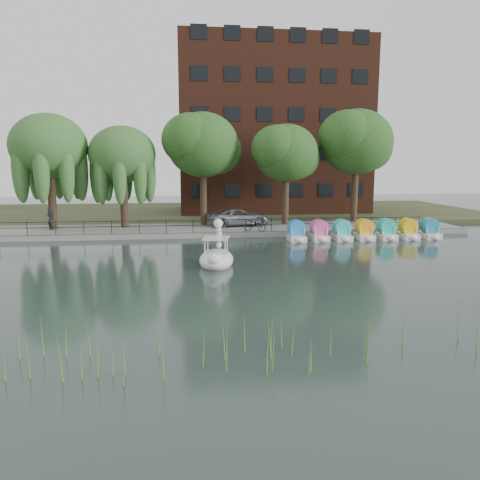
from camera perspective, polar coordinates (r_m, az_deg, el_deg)
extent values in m
plane|color=#3C514B|center=(22.73, -0.09, -4.89)|extent=(120.00, 120.00, 0.00)
cube|color=gray|center=(38.35, -2.82, 1.26)|extent=(40.00, 6.00, 0.40)
cube|color=gray|center=(35.44, -2.49, 0.60)|extent=(40.00, 0.25, 0.40)
cube|color=#47512D|center=(52.23, -3.85, 3.39)|extent=(60.00, 22.00, 0.36)
cylinder|color=black|center=(35.48, -2.53, 2.48)|extent=(32.00, 0.04, 0.04)
cylinder|color=black|center=(35.53, -2.53, 1.84)|extent=(32.00, 0.04, 0.04)
cylinder|color=black|center=(35.54, -2.53, 1.76)|extent=(0.05, 0.05, 1.00)
cube|color=#4C1E16|center=(52.89, 3.85, 13.42)|extent=(20.00, 10.00, 18.00)
cylinder|color=#473323|center=(39.91, -21.91, 4.24)|extent=(0.60, 0.60, 4.20)
ellipsoid|color=#4A803B|center=(39.82, -22.30, 10.57)|extent=(5.88, 5.88, 5.00)
cylinder|color=#473323|center=(39.34, -13.94, 4.28)|extent=(0.60, 0.60, 3.80)
ellipsoid|color=#4A803B|center=(39.21, -14.17, 10.10)|extent=(5.32, 5.32, 4.52)
cylinder|color=#473323|center=(40.02, -4.47, 5.11)|extent=(0.60, 0.60, 4.50)
ellipsoid|color=#3E712B|center=(39.94, -4.55, 11.49)|extent=(6.00, 6.00, 5.10)
cylinder|color=#473323|center=(40.42, 5.56, 4.82)|extent=(0.60, 0.60, 4.05)
ellipsoid|color=#3E712B|center=(40.30, 5.65, 10.50)|extent=(5.40, 5.40, 4.59)
cylinder|color=#473323|center=(43.18, 13.78, 5.33)|extent=(0.60, 0.60, 4.72)
ellipsoid|color=#3E712B|center=(43.13, 14.03, 11.53)|extent=(6.30, 6.30, 5.36)
imported|color=gray|center=(39.23, -0.11, 2.96)|extent=(3.78, 6.30, 1.64)
imported|color=gray|center=(36.09, 1.82, 1.88)|extent=(1.21, 1.82, 1.00)
imported|color=black|center=(39.61, -22.10, 2.58)|extent=(0.86, 0.78, 1.98)
ellipsoid|color=white|center=(25.76, -2.89, -2.45)|extent=(2.36, 3.23, 0.65)
cube|color=white|center=(25.59, -2.93, -1.78)|extent=(1.42, 1.51, 0.33)
cube|color=white|center=(25.48, -2.93, 0.24)|extent=(1.61, 1.70, 0.07)
ellipsoid|color=white|center=(24.49, -3.24, -2.43)|extent=(0.77, 0.65, 0.61)
sphere|color=white|center=(26.41, -2.68, 2.04)|extent=(0.52, 0.52, 0.52)
cone|color=black|center=(26.76, -2.59, 2.07)|extent=(0.27, 0.32, 0.22)
cylinder|color=yellow|center=(26.60, -2.63, 2.05)|extent=(0.30, 0.16, 0.28)
cube|color=white|center=(34.14, 6.91, 0.23)|extent=(1.15, 1.70, 0.44)
cylinder|color=#2C87E4|center=(34.13, 6.89, 1.47)|extent=(0.90, 1.20, 0.90)
cube|color=white|center=(34.58, 9.65, 0.28)|extent=(1.15, 1.70, 0.44)
cylinder|color=#E55291|center=(34.57, 9.64, 1.50)|extent=(0.90, 1.20, 0.90)
cube|color=white|center=(35.09, 12.32, 0.33)|extent=(1.15, 1.70, 0.44)
cylinder|color=#31C8C5|center=(35.08, 12.30, 1.53)|extent=(0.90, 1.20, 0.90)
cube|color=white|center=(35.67, 14.90, 0.38)|extent=(1.15, 1.70, 0.44)
cylinder|color=#FEA91D|center=(35.66, 14.89, 1.56)|extent=(0.90, 1.20, 0.90)
cube|color=white|center=(36.33, 17.40, 0.42)|extent=(1.15, 1.70, 0.44)
cylinder|color=#1EC4A5|center=(36.32, 17.39, 1.58)|extent=(0.90, 1.20, 0.90)
cube|color=white|center=(37.05, 19.80, 0.46)|extent=(1.15, 1.70, 0.44)
cylinder|color=yellow|center=(37.04, 19.79, 1.60)|extent=(0.90, 1.20, 0.90)
cube|color=white|center=(37.84, 22.11, 0.50)|extent=(1.15, 1.70, 0.44)
cylinder|color=teal|center=(37.83, 22.10, 1.62)|extent=(0.90, 1.20, 0.90)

